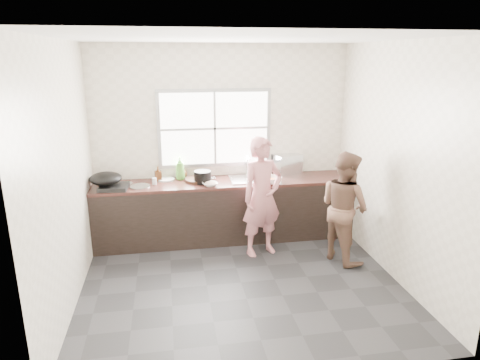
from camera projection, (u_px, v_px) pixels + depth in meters
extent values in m
cube|color=#27272A|center=(241.00, 283.00, 4.96)|extent=(3.60, 3.20, 0.01)
cube|color=silver|center=(241.00, 37.00, 4.21)|extent=(3.60, 3.20, 0.01)
cube|color=silver|center=(222.00, 142.00, 6.10)|extent=(3.60, 0.01, 2.70)
cube|color=beige|center=(64.00, 178.00, 4.29)|extent=(0.01, 3.20, 2.70)
cube|color=beige|center=(397.00, 163.00, 4.88)|extent=(0.01, 3.20, 2.70)
cube|color=silver|center=(280.00, 227.00, 3.07)|extent=(3.60, 0.01, 2.70)
cube|color=black|center=(225.00, 211.00, 6.07)|extent=(3.60, 0.62, 0.82)
cube|color=#341A15|center=(225.00, 182.00, 5.95)|extent=(3.60, 0.64, 0.04)
cube|color=silver|center=(250.00, 179.00, 6.00)|extent=(0.55, 0.45, 0.02)
cylinder|color=silver|center=(247.00, 166.00, 6.15)|extent=(0.02, 0.02, 0.30)
cube|color=#9EA0A5|center=(215.00, 128.00, 6.02)|extent=(1.60, 0.05, 1.10)
cube|color=white|center=(215.00, 129.00, 5.99)|extent=(1.50, 0.01, 1.00)
imported|color=#C7777D|center=(262.00, 201.00, 5.52)|extent=(0.62, 0.50, 1.46)
imported|color=brown|center=(344.00, 207.00, 5.37)|extent=(0.75, 0.84, 1.42)
cylinder|color=black|center=(199.00, 180.00, 5.93)|extent=(0.52, 0.52, 0.04)
cube|color=#A5A6AC|center=(208.00, 178.00, 5.93)|extent=(0.21, 0.12, 0.01)
imported|color=white|center=(210.00, 184.00, 5.70)|extent=(0.24, 0.24, 0.05)
imported|color=silver|center=(272.00, 180.00, 5.84)|extent=(0.24, 0.24, 0.07)
imported|color=white|center=(259.00, 181.00, 5.81)|extent=(0.22, 0.22, 0.06)
cylinder|color=black|center=(203.00, 177.00, 5.82)|extent=(0.30, 0.30, 0.17)
cylinder|color=white|center=(166.00, 179.00, 5.97)|extent=(0.28, 0.28, 0.02)
imported|color=#509F34|center=(180.00, 168.00, 5.96)|extent=(0.16, 0.16, 0.34)
imported|color=#442611|center=(158.00, 174.00, 5.93)|extent=(0.09, 0.10, 0.18)
imported|color=#412610|center=(182.00, 172.00, 6.04)|extent=(0.16, 0.16, 0.18)
cylinder|color=silver|center=(154.00, 181.00, 5.77)|extent=(0.08, 0.08, 0.09)
cube|color=black|center=(114.00, 187.00, 5.58)|extent=(0.39, 0.39, 0.05)
ellipsoid|color=black|center=(106.00, 178.00, 5.55)|extent=(0.55, 0.55, 0.16)
cube|color=silver|center=(287.00, 164.00, 6.28)|extent=(0.45, 0.38, 0.29)
cylinder|color=#A4A6AB|center=(124.00, 184.00, 5.78)|extent=(0.26, 0.26, 0.01)
cylinder|color=#A5A8AC|center=(140.00, 186.00, 5.67)|extent=(0.31, 0.31, 0.01)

